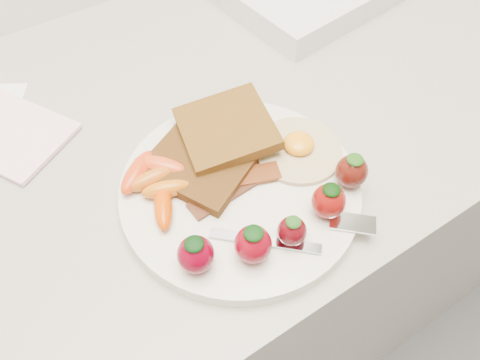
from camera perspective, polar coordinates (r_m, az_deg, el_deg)
counter at (r=0.99m, az=-5.68°, el=-11.59°), size 2.00×0.60×0.90m
plate at (r=0.53m, az=-0.00°, el=-1.23°), size 0.27×0.27×0.02m
toast_lower at (r=0.54m, az=-4.60°, el=2.43°), size 0.15×0.15×0.01m
toast_upper at (r=0.55m, az=-1.69°, el=6.33°), size 0.13×0.12×0.02m
fried_egg at (r=0.55m, az=7.14°, el=3.86°), size 0.13×0.13×0.02m
bacon_strips at (r=0.52m, az=-1.15°, el=-0.11°), size 0.12×0.07×0.01m
baby_carrots at (r=0.52m, az=-10.34°, el=-0.13°), size 0.09×0.12×0.02m
strawberries at (r=0.47m, az=5.36°, el=-4.76°), size 0.23×0.06×0.05m
fork at (r=0.49m, az=7.99°, el=-6.35°), size 0.16×0.10×0.00m
notepad at (r=0.66m, az=-26.68°, el=5.25°), size 0.17×0.19×0.01m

